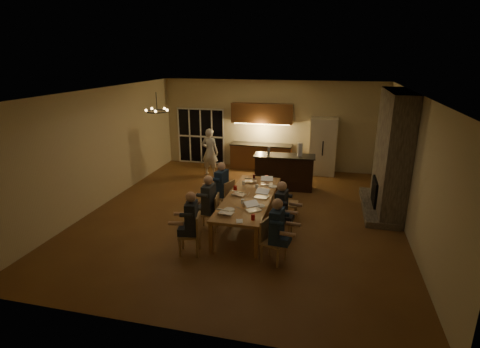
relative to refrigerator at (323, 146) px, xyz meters
name	(u,v)px	position (x,y,z in m)	size (l,w,h in m)	color
floor	(243,214)	(-1.90, -4.15, -1.00)	(9.00, 9.00, 0.00)	brown
back_wall	(271,125)	(-1.90, 0.37, 0.60)	(8.00, 0.04, 3.20)	#C6B98C
left_wall	(102,147)	(-5.92, -4.15, 0.60)	(0.04, 9.00, 3.20)	#C6B98C
right_wall	(414,167)	(2.12, -4.15, 0.60)	(0.04, 9.00, 3.20)	#C6B98C
ceiling	(243,91)	(-1.90, -4.15, 2.22)	(8.00, 9.00, 0.04)	white
french_doors	(201,136)	(-4.60, 0.32, 0.05)	(1.86, 0.08, 2.10)	black
fireplace	(392,153)	(1.80, -2.95, 0.60)	(0.58, 2.50, 3.20)	#6C6355
kitchenette	(261,137)	(-2.20, 0.05, 0.20)	(2.24, 0.68, 2.40)	brown
refrigerator	(323,146)	(0.00, 0.00, 0.00)	(0.90, 0.68, 2.00)	beige
dining_table	(249,211)	(-1.61, -4.72, -0.62)	(1.10, 3.21, 0.75)	#AB7044
bar_island	(284,172)	(-1.12, -1.86, -0.46)	(1.88, 0.68, 1.08)	black
chair_left_near	(189,234)	(-2.54, -6.38, -0.55)	(0.44, 0.44, 0.89)	tan
chair_left_mid	(209,212)	(-2.49, -5.21, -0.55)	(0.44, 0.44, 0.89)	tan
chair_left_far	(223,196)	(-2.45, -4.09, -0.55)	(0.44, 0.44, 0.89)	tan
chair_right_near	(274,242)	(-0.76, -6.30, -0.55)	(0.44, 0.44, 0.89)	tan
chair_right_mid	(283,220)	(-0.72, -5.22, -0.55)	(0.44, 0.44, 0.89)	tan
chair_right_far	(289,203)	(-0.70, -4.16, -0.55)	(0.44, 0.44, 0.89)	tan
person_left_near	(192,223)	(-2.49, -6.34, -0.31)	(0.60, 0.60, 1.38)	#262B32
person_right_near	(277,231)	(-0.71, -6.30, -0.31)	(0.60, 0.60, 1.38)	navy
person_left_mid	(209,203)	(-2.48, -5.23, -0.31)	(0.60, 0.60, 1.38)	#31373A
person_right_mid	(281,210)	(-0.76, -5.25, -0.31)	(0.60, 0.60, 1.38)	#262B32
person_left_far	(222,187)	(-2.50, -4.08, -0.31)	(0.60, 0.60, 1.38)	navy
standing_person	(210,152)	(-3.79, -1.08, -0.17)	(0.60, 0.40, 1.66)	silver
chandelier	(157,111)	(-3.87, -4.79, 1.75)	(0.55, 0.55, 0.03)	black
laptop_a	(226,208)	(-1.89, -5.83, -0.14)	(0.32, 0.28, 0.23)	silver
laptop_b	(254,206)	(-1.33, -5.53, -0.14)	(0.32, 0.28, 0.23)	silver
laptop_c	(239,190)	(-1.88, -4.66, -0.14)	(0.32, 0.28, 0.23)	silver
laptop_d	(261,193)	(-1.32, -4.72, -0.14)	(0.32, 0.28, 0.23)	silver
laptop_e	(251,178)	(-1.80, -3.64, -0.14)	(0.32, 0.28, 0.23)	silver
laptop_f	(267,180)	(-1.34, -3.73, -0.14)	(0.32, 0.28, 0.23)	silver
mug_front	(243,201)	(-1.67, -5.19, -0.20)	(0.08, 0.08, 0.10)	white
mug_mid	(257,186)	(-1.54, -4.10, -0.20)	(0.08, 0.08, 0.10)	white
mug_back	(244,183)	(-1.94, -3.91, -0.20)	(0.08, 0.08, 0.10)	white
redcup_near	(253,217)	(-1.25, -6.02, -0.19)	(0.08, 0.08, 0.12)	#B1110B
redcup_mid	(235,188)	(-2.05, -4.39, -0.19)	(0.09, 0.09, 0.12)	#B1110B
redcup_far	(267,178)	(-1.42, -3.37, -0.19)	(0.10, 0.10, 0.12)	#B1110B
can_silver	(244,205)	(-1.59, -5.40, -0.19)	(0.06, 0.06, 0.12)	#B2B2B7
can_cola	(254,177)	(-1.78, -3.34, -0.19)	(0.06, 0.06, 0.12)	#3F0F0C
plate_near	(260,206)	(-1.24, -5.26, -0.24)	(0.23, 0.23, 0.02)	white
plate_left	(229,210)	(-1.87, -5.64, -0.24)	(0.25, 0.25, 0.02)	white
plate_far	(273,187)	(-1.16, -3.90, -0.24)	(0.23, 0.23, 0.02)	white
notepad	(239,221)	(-1.51, -6.16, -0.24)	(0.14, 0.19, 0.01)	white
bar_bottle	(269,151)	(-1.61, -1.89, 0.20)	(0.08, 0.08, 0.24)	#99999E
bar_blender	(300,150)	(-0.66, -1.83, 0.28)	(0.13, 0.13, 0.41)	silver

